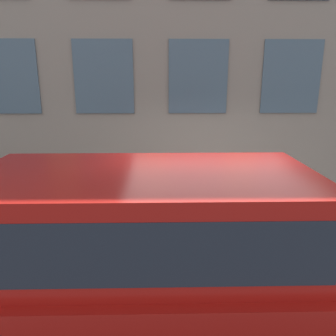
# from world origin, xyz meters

# --- Properties ---
(ground_plane) EXTENTS (80.00, 80.00, 0.00)m
(ground_plane) POSITION_xyz_m (0.00, 0.00, 0.00)
(ground_plane) COLOR #38383A
(sidewalk) EXTENTS (2.70, 60.00, 0.17)m
(sidewalk) POSITION_xyz_m (1.35, 0.00, 0.08)
(sidewalk) COLOR gray
(sidewalk) RESTS_ON ground_plane
(building_facade) EXTENTS (0.33, 40.00, 8.47)m
(building_facade) POSITION_xyz_m (2.85, 0.00, 4.24)
(building_facade) COLOR gray
(building_facade) RESTS_ON ground_plane
(fire_hydrant) EXTENTS (0.35, 0.46, 0.75)m
(fire_hydrant) POSITION_xyz_m (0.65, 0.25, 0.55)
(fire_hydrant) COLOR red
(fire_hydrant) RESTS_ON sidewalk
(person) EXTENTS (0.30, 0.20, 1.25)m
(person) POSITION_xyz_m (0.84, 1.09, 0.92)
(person) COLOR #232328
(person) RESTS_ON sidewalk
(parked_truck_red_near) EXTENTS (1.87, 5.29, 1.97)m
(parked_truck_red_near) POSITION_xyz_m (-1.36, 1.01, 1.10)
(parked_truck_red_near) COLOR black
(parked_truck_red_near) RESTS_ON ground_plane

